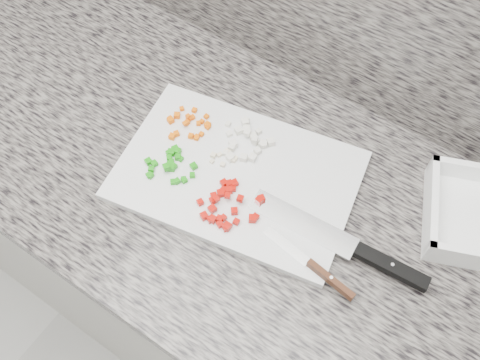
{
  "coord_description": "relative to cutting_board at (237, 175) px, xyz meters",
  "views": [
    {
      "loc": [
        0.37,
        1.01,
        1.76
      ],
      "look_at": [
        0.09,
        1.43,
        0.93
      ],
      "focal_mm": 40.0,
      "sensor_mm": 36.0,
      "label": 1
    }
  ],
  "objects": [
    {
      "name": "green_pepper_pile",
      "position": [
        -0.11,
        -0.06,
        0.01
      ],
      "size": [
        0.1,
        0.09,
        0.02
      ],
      "color": "#15880C",
      "rests_on": "cutting_board"
    },
    {
      "name": "paring_knife",
      "position": [
        0.22,
        -0.09,
        0.01
      ],
      "size": [
        0.19,
        0.04,
        0.02
      ],
      "rotation": [
        0.0,
        0.0,
        -0.15
      ],
      "color": "silver",
      "rests_on": "cutting_board"
    },
    {
      "name": "cabinet",
      "position": [
        -0.07,
        -0.01,
        -0.48
      ],
      "size": [
        3.92,
        0.62,
        0.86
      ],
      "primitive_type": "cube",
      "color": "silver",
      "rests_on": "ground"
    },
    {
      "name": "red_pepper_pile",
      "position": [
        0.03,
        -0.07,
        0.01
      ],
      "size": [
        0.11,
        0.1,
        0.02
      ],
      "color": "#AD0A02",
      "rests_on": "cutting_board"
    },
    {
      "name": "garlic_pile",
      "position": [
        -0.04,
        0.01,
        0.01
      ],
      "size": [
        0.05,
        0.04,
        0.01
      ],
      "color": "beige",
      "rests_on": "cutting_board"
    },
    {
      "name": "chef_knife",
      "position": [
        0.26,
        -0.02,
        0.01
      ],
      "size": [
        0.33,
        0.06,
        0.02
      ],
      "rotation": [
        0.0,
        0.0,
        0.06
      ],
      "color": "silver",
      "rests_on": "cutting_board"
    },
    {
      "name": "carrot_pile",
      "position": [
        -0.14,
        0.04,
        0.01
      ],
      "size": [
        0.08,
        0.09,
        0.01
      ],
      "color": "#E96005",
      "rests_on": "cutting_board"
    },
    {
      "name": "cutting_board",
      "position": [
        0.0,
        0.0,
        0.0
      ],
      "size": [
        0.48,
        0.37,
        0.01
      ],
      "primitive_type": "cube",
      "rotation": [
        0.0,
        0.0,
        0.19
      ],
      "color": "silver",
      "rests_on": "countertop"
    },
    {
      "name": "onion_pile",
      "position": [
        -0.02,
        0.07,
        0.01
      ],
      "size": [
        0.11,
        0.1,
        0.02
      ],
      "color": "silver",
      "rests_on": "cutting_board"
    },
    {
      "name": "countertop",
      "position": [
        -0.07,
        -0.01,
        -0.03
      ],
      "size": [
        3.96,
        0.64,
        0.04
      ],
      "primitive_type": "cube",
      "color": "#66615A",
      "rests_on": "cabinet"
    }
  ]
}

